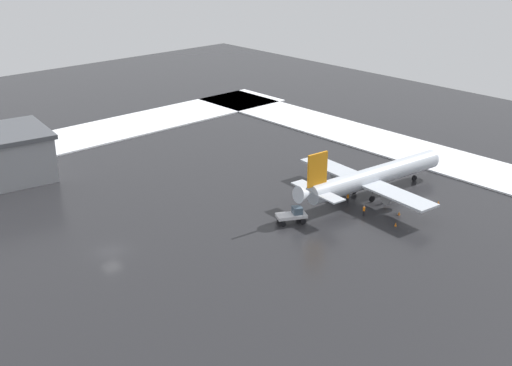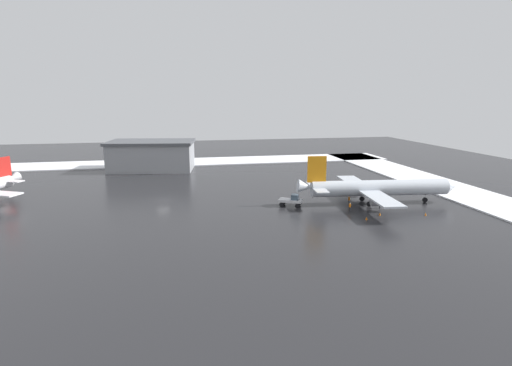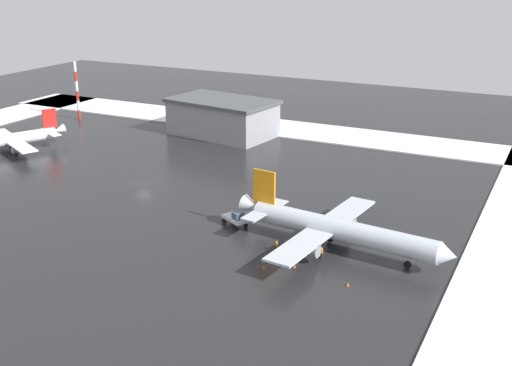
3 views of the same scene
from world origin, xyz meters
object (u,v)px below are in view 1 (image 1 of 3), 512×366
at_px(airplane_far_rear, 373,177).
at_px(traffic_cone_near_nose, 438,202).
at_px(ground_crew_near_tug, 386,197).
at_px(traffic_cone_wingtip_side, 399,213).
at_px(pushback_tug, 293,215).
at_px(ground_crew_mid_apron, 348,197).
at_px(ground_crew_by_nose_gear, 364,210).
at_px(traffic_cone_mid_line, 396,224).

distance_m(airplane_far_rear, traffic_cone_near_nose, 11.40).
xyz_separation_m(ground_crew_near_tug, traffic_cone_near_nose, (-6.01, 6.11, -0.70)).
height_order(ground_crew_near_tug, traffic_cone_wingtip_side, ground_crew_near_tug).
relative_size(pushback_tug, ground_crew_mid_apron, 2.98).
relative_size(ground_crew_near_tug, traffic_cone_wingtip_side, 3.11).
relative_size(airplane_far_rear, ground_crew_by_nose_gear, 19.81).
bearing_deg(airplane_far_rear, traffic_cone_mid_line, -118.41).
bearing_deg(ground_crew_by_nose_gear, traffic_cone_near_nose, 164.21).
bearing_deg(ground_crew_by_nose_gear, traffic_cone_mid_line, 103.94).
relative_size(ground_crew_near_tug, traffic_cone_mid_line, 3.11).
xyz_separation_m(ground_crew_mid_apron, traffic_cone_wingtip_side, (-2.30, 8.58, -0.70)).
height_order(ground_crew_by_nose_gear, traffic_cone_wingtip_side, ground_crew_by_nose_gear).
distance_m(ground_crew_mid_apron, traffic_cone_near_nose, 14.81).
bearing_deg(airplane_far_rear, traffic_cone_near_nose, -56.20).
distance_m(pushback_tug, ground_crew_by_nose_gear, 11.50).
bearing_deg(ground_crew_by_nose_gear, airplane_far_rear, -142.83).
xyz_separation_m(ground_crew_by_nose_gear, traffic_cone_near_nose, (-12.69, 5.30, -0.70)).
bearing_deg(ground_crew_by_nose_gear, traffic_cone_wingtip_side, 147.83).
relative_size(traffic_cone_mid_line, traffic_cone_wingtip_side, 1.00).
relative_size(ground_crew_by_nose_gear, traffic_cone_near_nose, 3.11).
relative_size(pushback_tug, traffic_cone_mid_line, 9.27).
xyz_separation_m(airplane_far_rear, ground_crew_by_nose_gear, (7.57, 4.42, -2.35)).
height_order(airplane_far_rear, pushback_tug, airplane_far_rear).
bearing_deg(traffic_cone_near_nose, airplane_far_rear, -62.23).
xyz_separation_m(ground_crew_mid_apron, ground_crew_near_tug, (-4.59, 4.21, 0.00)).
distance_m(ground_crew_mid_apron, traffic_cone_mid_line, 10.74).
distance_m(ground_crew_near_tug, traffic_cone_mid_line, 8.80).
bearing_deg(airplane_far_rear, traffic_cone_wingtip_side, -105.69).
bearing_deg(traffic_cone_mid_line, traffic_cone_near_nose, -178.54).
relative_size(airplane_far_rear, traffic_cone_mid_line, 61.59).
height_order(ground_crew_near_tug, traffic_cone_mid_line, ground_crew_near_tug).
bearing_deg(ground_crew_mid_apron, ground_crew_by_nose_gear, 89.65).
relative_size(pushback_tug, ground_crew_near_tug, 2.98).
bearing_deg(traffic_cone_wingtip_side, airplane_far_rear, -111.72).
bearing_deg(ground_crew_mid_apron, pushback_tug, 18.39).
distance_m(ground_crew_by_nose_gear, traffic_cone_mid_line, 5.70).
xyz_separation_m(pushback_tug, ground_crew_by_nose_gear, (-9.91, 5.82, -0.31)).
distance_m(airplane_far_rear, traffic_cone_wingtip_side, 9.11).
relative_size(ground_crew_mid_apron, traffic_cone_mid_line, 3.11).
xyz_separation_m(pushback_tug, ground_crew_mid_apron, (-12.00, 0.81, -0.31)).
xyz_separation_m(ground_crew_near_tug, traffic_cone_mid_line, (5.99, 6.42, -0.70)).
bearing_deg(traffic_cone_near_nose, traffic_cone_wingtip_side, -11.85).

